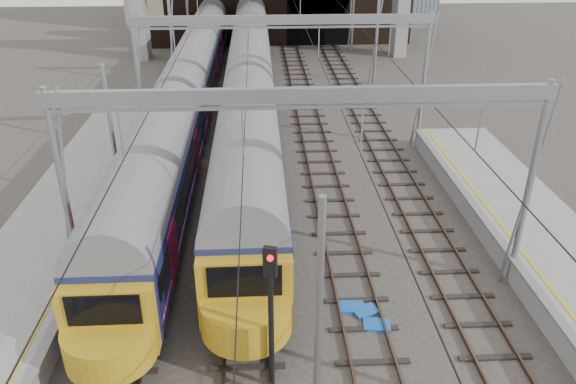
{
  "coord_description": "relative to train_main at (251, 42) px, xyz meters",
  "views": [
    {
      "loc": [
        -1.44,
        -9.58,
        12.96
      ],
      "look_at": [
        -0.3,
        11.36,
        2.4
      ],
      "focal_mm": 35.0,
      "sensor_mm": 36.0,
      "label": 1
    }
  ],
  "objects": [
    {
      "name": "tracks",
      "position": [
        2.0,
        -24.96,
        -2.63
      ],
      "size": [
        14.4,
        80.0,
        0.22
      ],
      "color": "#4C3828",
      "rests_on": "ground"
    },
    {
      "name": "overhead_line",
      "position": [
        2.0,
        -18.47,
        3.91
      ],
      "size": [
        16.8,
        80.0,
        8.0
      ],
      "color": "gray",
      "rests_on": "ground"
    },
    {
      "name": "retaining_wall",
      "position": [
        3.4,
        11.98,
        1.68
      ],
      "size": [
        28.0,
        2.75,
        9.0
      ],
      "color": "black",
      "rests_on": "ground"
    },
    {
      "name": "train_main",
      "position": [
        0.0,
        0.0,
        0.0
      ],
      "size": [
        3.08,
        71.04,
        5.2
      ],
      "color": "black",
      "rests_on": "ground"
    },
    {
      "name": "train_second",
      "position": [
        -4.0,
        -3.23,
        -0.12
      ],
      "size": [
        2.88,
        66.58,
        4.93
      ],
      "color": "black",
      "rests_on": "ground"
    },
    {
      "name": "signal_near_centre",
      "position": [
        0.76,
        -36.96,
        0.52
      ],
      "size": [
        0.4,
        0.47,
        5.06
      ],
      "rotation": [
        0.0,
        0.0,
        -0.3
      ],
      "color": "black",
      "rests_on": "ground"
    },
    {
      "name": "equip_cover_a",
      "position": [
        3.75,
        -33.37,
        -2.6
      ],
      "size": [
        0.97,
        0.7,
        0.11
      ],
      "primitive_type": "cube",
      "rotation": [
        0.0,
        0.0,
        -0.03
      ],
      "color": "blue",
      "rests_on": "ground"
    },
    {
      "name": "equip_cover_b",
      "position": [
        4.48,
        -34.39,
        -2.6
      ],
      "size": [
        1.01,
        0.77,
        0.11
      ],
      "primitive_type": "cube",
      "rotation": [
        0.0,
        0.0,
        -0.14
      ],
      "color": "blue",
      "rests_on": "ground"
    },
    {
      "name": "equip_cover_c",
      "position": [
        4.21,
        -33.61,
        -2.6
      ],
      "size": [
        1.04,
        0.89,
        0.1
      ],
      "primitive_type": "cube",
      "rotation": [
        0.0,
        0.0,
        0.36
      ],
      "color": "blue",
      "rests_on": "ground"
    }
  ]
}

